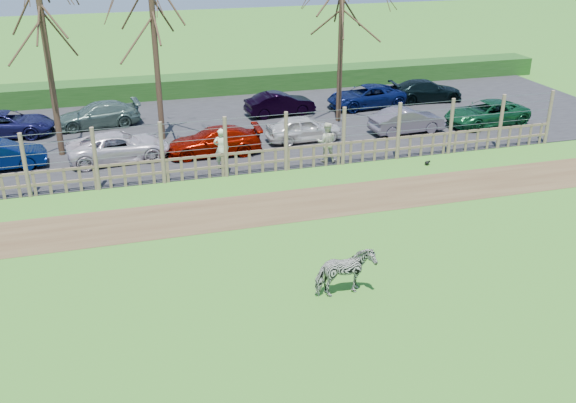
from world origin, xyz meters
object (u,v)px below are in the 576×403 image
object	(u,v)px
zebra	(345,273)
car_8	(7,124)
tree_right	(342,17)
car_5	(407,121)
car_12	(366,96)
car_13	(426,91)
car_6	(486,113)
crow	(427,163)
car_1	(0,155)
car_9	(98,115)
visitor_a	(221,149)
car_2	(119,147)
tree_left	(43,25)
visitor_b	(327,142)
car_4	(304,128)
car_3	(214,141)
car_11	(280,104)
tree_mid	(154,35)

from	to	relation	value
zebra	car_8	world-z (taller)	zebra
tree_right	car_5	distance (m)	5.93
car_12	car_13	xyz separation A→B (m)	(3.77, 0.25, 0.00)
car_6	car_13	distance (m)	5.04
crow	car_12	xyz separation A→B (m)	(0.92, 9.07, 0.54)
car_1	car_9	size ratio (longest dim) A/B	0.88
tree_right	visitor_a	xyz separation A→B (m)	(-7.03, -5.16, -4.34)
car_2	zebra	bearing A→B (deg)	-161.98
zebra	car_5	xyz separation A→B (m)	(8.06, 12.88, -0.05)
tree_left	car_13	distance (m)	20.57
tree_right	car_13	world-z (taller)	tree_right
visitor_b	car_12	bearing A→B (deg)	-106.13
zebra	car_4	size ratio (longest dim) A/B	0.46
zebra	car_1	bearing A→B (deg)	33.13
car_1	car_3	world-z (taller)	same
car_1	car_12	size ratio (longest dim) A/B	0.84
car_3	car_12	size ratio (longest dim) A/B	0.96
car_2	car_11	distance (m)	9.71
car_3	car_13	size ratio (longest dim) A/B	1.00
tree_right	visitor_b	size ratio (longest dim) A/B	4.26
tree_left	tree_right	size ratio (longest dim) A/B	1.07
car_13	car_2	bearing A→B (deg)	111.52
visitor_a	car_11	world-z (taller)	visitor_a
car_5	car_13	bearing A→B (deg)	-39.60
tree_right	car_9	world-z (taller)	tree_right
tree_right	car_9	distance (m)	12.94
car_3	car_5	bearing A→B (deg)	94.89
tree_right	car_2	world-z (taller)	tree_right
visitor_a	car_13	size ratio (longest dim) A/B	0.42
car_12	car_9	bearing A→B (deg)	-96.46
car_13	tree_right	bearing A→B (deg)	114.92
tree_mid	car_3	bearing A→B (deg)	-54.99
car_8	car_13	world-z (taller)	same
visitor_a	car_1	xyz separation A→B (m)	(-8.81, 2.47, -0.26)
car_4	car_12	size ratio (longest dim) A/B	0.82
tree_right	car_12	distance (m)	5.53
zebra	car_8	bearing A→B (deg)	25.51
zebra	car_13	xyz separation A→B (m)	(11.68, 17.94, -0.05)
zebra	car_6	xyz separation A→B (m)	(12.46, 12.95, -0.05)
car_3	car_8	bearing A→B (deg)	-118.61
car_5	car_6	size ratio (longest dim) A/B	0.84
tree_left	car_2	distance (m)	5.72
car_2	car_4	bearing A→B (deg)	-93.04
car_1	car_2	xyz separation A→B (m)	(4.78, -0.25, 0.00)
crow	car_3	distance (m)	9.24
visitor_a	crow	xyz separation A→B (m)	(8.44, -1.92, -0.80)
car_2	car_13	size ratio (longest dim) A/B	1.04
visitor_b	car_3	world-z (taller)	visitor_b
car_2	car_1	bearing A→B (deg)	81.78
visitor_a	car_4	bearing A→B (deg)	-138.67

